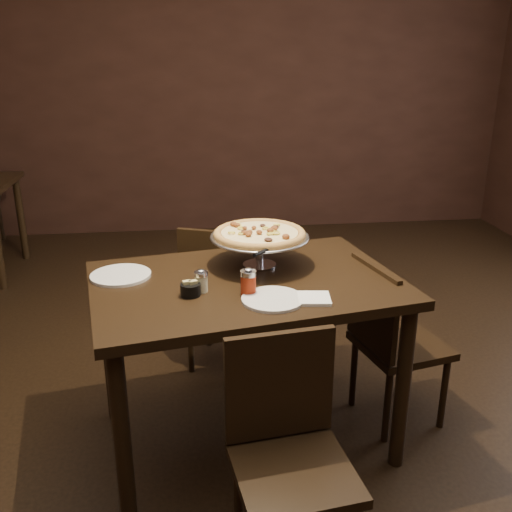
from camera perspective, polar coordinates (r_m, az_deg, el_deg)
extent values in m
cube|color=black|center=(2.81, -1.56, -18.62)|extent=(6.00, 7.00, 0.02)
cube|color=black|center=(5.72, -5.23, 16.34)|extent=(6.00, 0.02, 2.80)
cube|color=black|center=(2.46, -1.02, -2.86)|extent=(1.43, 1.09, 0.04)
cylinder|color=black|center=(2.26, -13.22, -17.60)|extent=(0.06, 0.06, 0.77)
cylinder|color=black|center=(2.56, 14.45, -12.72)|extent=(0.06, 0.06, 0.77)
cylinder|color=black|center=(2.88, -14.47, -8.88)|extent=(0.06, 0.06, 0.77)
cylinder|color=black|center=(3.13, 7.48, -6.00)|extent=(0.06, 0.06, 0.77)
cylinder|color=black|center=(5.38, -22.44, 3.47)|extent=(0.06, 0.06, 0.73)
cylinder|color=silver|center=(2.60, 0.35, -0.89)|extent=(0.15, 0.15, 0.01)
cylinder|color=silver|center=(2.58, 0.35, 0.45)|extent=(0.03, 0.03, 0.12)
cylinder|color=silver|center=(2.56, 0.36, 1.79)|extent=(0.11, 0.11, 0.01)
cylinder|color=#AFAFB4|center=(2.56, 0.36, 1.93)|extent=(0.44, 0.44, 0.01)
torus|color=#AFAFB4|center=(2.56, 0.36, 1.95)|extent=(0.45, 0.45, 0.01)
cylinder|color=olive|center=(2.56, 0.36, 2.14)|extent=(0.40, 0.40, 0.01)
torus|color=olive|center=(2.56, 0.36, 2.23)|extent=(0.42, 0.42, 0.03)
cylinder|color=#E6C87E|center=(2.55, 0.36, 2.35)|extent=(0.35, 0.35, 0.01)
cylinder|color=beige|center=(2.33, -5.49, -2.76)|extent=(0.05, 0.05, 0.07)
cylinder|color=silver|center=(2.31, -5.52, -1.78)|extent=(0.06, 0.06, 0.02)
ellipsoid|color=silver|center=(2.31, -5.53, -1.46)|extent=(0.03, 0.03, 0.01)
cylinder|color=maroon|center=(2.29, -0.77, -2.91)|extent=(0.06, 0.06, 0.08)
cylinder|color=silver|center=(2.27, -0.78, -1.73)|extent=(0.07, 0.07, 0.02)
ellipsoid|color=silver|center=(2.26, -0.78, -1.34)|extent=(0.04, 0.04, 0.01)
cylinder|color=black|center=(2.30, -6.57, -3.36)|extent=(0.08, 0.08, 0.05)
cube|color=tan|center=(2.29, -6.92, -3.11)|extent=(0.04, 0.03, 0.05)
cube|color=tan|center=(2.29, -6.30, -3.09)|extent=(0.04, 0.03, 0.05)
cube|color=white|center=(2.26, 5.82, -4.26)|extent=(0.14, 0.14, 0.01)
cylinder|color=white|center=(2.55, -13.38, -1.89)|extent=(0.26, 0.26, 0.01)
cylinder|color=white|center=(2.25, 1.69, -4.35)|extent=(0.25, 0.25, 0.01)
cone|color=silver|center=(2.34, 0.56, 0.29)|extent=(0.14, 0.14, 0.00)
cylinder|color=black|center=(2.34, 0.56, 0.36)|extent=(0.08, 0.09, 0.02)
cube|color=black|center=(3.27, -3.03, -4.12)|extent=(0.52, 0.52, 0.04)
cube|color=black|center=(3.02, -4.11, -1.31)|extent=(0.39, 0.17, 0.42)
cylinder|color=black|center=(3.46, 0.41, -6.59)|extent=(0.03, 0.03, 0.39)
cylinder|color=black|center=(3.55, -4.75, -6.01)|extent=(0.03, 0.03, 0.39)
cylinder|color=black|center=(3.18, -0.97, -9.12)|extent=(0.03, 0.03, 0.39)
cylinder|color=black|center=(3.27, -6.56, -8.40)|extent=(0.03, 0.03, 0.39)
cube|color=black|center=(2.05, 3.81, -20.87)|extent=(0.44, 0.44, 0.04)
cube|color=black|center=(2.05, 2.37, -12.77)|extent=(0.39, 0.08, 0.41)
cylinder|color=black|center=(2.27, -1.82, -23.05)|extent=(0.03, 0.03, 0.38)
cylinder|color=black|center=(2.34, 6.35, -21.60)|extent=(0.03, 0.03, 0.38)
cube|color=black|center=(2.87, 14.29, -8.65)|extent=(0.47, 0.47, 0.04)
cube|color=black|center=(2.68, 11.58, -5.03)|extent=(0.11, 0.38, 0.41)
cylinder|color=black|center=(2.96, 18.26, -12.89)|extent=(0.03, 0.03, 0.38)
cylinder|color=black|center=(3.17, 14.78, -10.18)|extent=(0.03, 0.03, 0.38)
cylinder|color=black|center=(2.79, 12.99, -14.43)|extent=(0.03, 0.03, 0.38)
cylinder|color=black|center=(3.01, 9.74, -11.40)|extent=(0.03, 0.03, 0.38)
cylinder|color=black|center=(6.05, -24.22, 3.48)|extent=(0.04, 0.04, 0.44)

